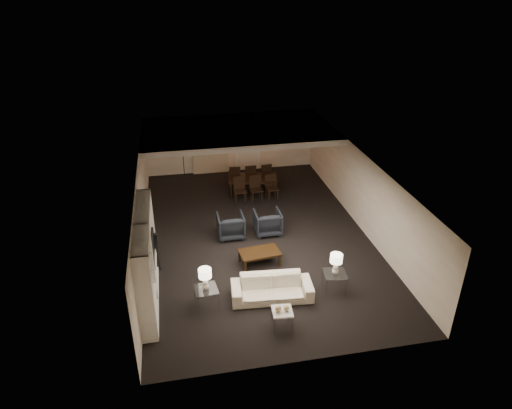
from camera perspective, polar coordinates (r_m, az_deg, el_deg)
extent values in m
plane|color=black|center=(14.85, 0.00, -3.78)|extent=(11.00, 11.00, 0.00)
cube|color=silver|center=(13.73, 0.00, 5.21)|extent=(7.00, 11.00, 0.02)
cube|color=beige|center=(19.26, -3.15, 7.74)|extent=(7.00, 0.02, 2.50)
cube|color=beige|center=(9.78, 6.35, -13.77)|extent=(7.00, 0.02, 2.50)
cube|color=beige|center=(14.08, -14.12, -0.70)|extent=(0.02, 11.00, 2.50)
cube|color=beige|center=(15.24, 13.03, 1.65)|extent=(0.02, 11.00, 2.50)
cube|color=silver|center=(17.01, -2.28, 9.21)|extent=(7.00, 4.00, 0.20)
cube|color=beige|center=(19.11, -5.81, 7.33)|extent=(1.50, 0.12, 2.40)
cube|color=silver|center=(19.40, -1.06, 7.30)|extent=(0.90, 0.05, 2.10)
cube|color=#142D38|center=(19.50, 3.03, 8.93)|extent=(0.95, 0.04, 0.65)
cylinder|color=#D8591E|center=(17.21, -1.26, 7.75)|extent=(0.52, 0.52, 0.24)
imported|color=beige|center=(12.02, 1.99, -10.42)|extent=(2.16, 0.99, 0.61)
imported|color=black|center=(14.59, -3.18, -2.65)|extent=(0.84, 0.86, 0.78)
imported|color=black|center=(14.78, 1.44, -2.21)|extent=(0.84, 0.87, 0.78)
sphere|color=#E1B177|center=(11.01, 2.79, -12.87)|extent=(0.15, 0.15, 0.15)
sphere|color=#DECB75|center=(11.06, 3.83, -12.76)|extent=(0.13, 0.13, 0.13)
imported|color=black|center=(12.46, -13.28, -5.42)|extent=(1.14, 0.15, 0.66)
imported|color=#2851B1|center=(10.87, -13.63, -10.38)|extent=(0.17, 0.17, 0.18)
imported|color=#B7743D|center=(11.31, -13.81, -5.69)|extent=(0.17, 0.17, 0.18)
cube|color=black|center=(13.21, -12.32, -5.79)|extent=(0.14, 0.14, 1.17)
imported|color=black|center=(17.43, -0.39, 2.36)|extent=(1.96, 1.26, 0.65)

